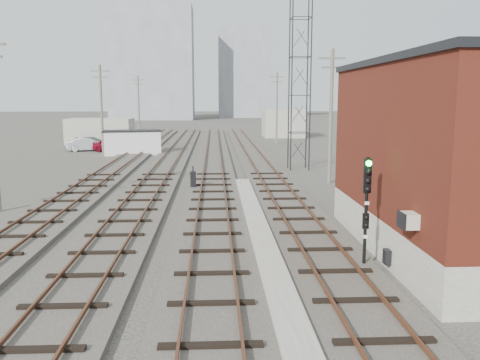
{
  "coord_description": "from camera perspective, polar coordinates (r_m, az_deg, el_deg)",
  "views": [
    {
      "loc": [
        -1.38,
        -6.18,
        5.78
      ],
      "look_at": [
        -0.26,
        15.94,
        2.2
      ],
      "focal_mm": 38.0,
      "sensor_mm": 36.0,
      "label": 1
    }
  ],
  "objects": [
    {
      "name": "ground",
      "position": [
        66.44,
        -1.69,
        4.19
      ],
      "size": [
        320.0,
        320.0,
        0.0
      ],
      "primitive_type": "plane",
      "color": "#282621",
      "rests_on": "ground"
    },
    {
      "name": "utility_pole_left_b",
      "position": [
        52.38,
        -15.29,
        7.79
      ],
      "size": [
        1.8,
        0.24,
        9.0
      ],
      "color": "#595147",
      "rests_on": "ground"
    },
    {
      "name": "platform_curb",
      "position": [
        21.04,
        2.35,
        -6.41
      ],
      "size": [
        0.9,
        28.0,
        0.26
      ],
      "primitive_type": "cube",
      "color": "gray",
      "rests_on": "ground"
    },
    {
      "name": "shed_right",
      "position": [
        76.97,
        4.9,
        6.34
      ],
      "size": [
        6.0,
        6.0,
        4.0
      ],
      "primitive_type": "cube",
      "color": "gray",
      "rests_on": "ground"
    },
    {
      "name": "apartment_right",
      "position": [
        156.62,
        0.56,
        11.83
      ],
      "size": [
        16.0,
        12.0,
        26.0
      ],
      "primitive_type": "cube",
      "color": "gray",
      "rests_on": "ground"
    },
    {
      "name": "track_right",
      "position": [
        45.7,
        2.0,
        2.05
      ],
      "size": [
        3.2,
        90.0,
        0.39
      ],
      "color": "#332D28",
      "rests_on": "ground"
    },
    {
      "name": "signal_mast",
      "position": [
        17.55,
        14.01,
        -2.75
      ],
      "size": [
        0.4,
        0.41,
        3.85
      ],
      "color": "gray",
      "rests_on": "ground"
    },
    {
      "name": "utility_pole_right_a",
      "position": [
        35.09,
        10.18,
        7.44
      ],
      "size": [
        1.8,
        0.24,
        9.0
      ],
      "color": "#595147",
      "rests_on": "ground"
    },
    {
      "name": "shed_left",
      "position": [
        67.9,
        -15.39,
        5.33
      ],
      "size": [
        8.0,
        5.0,
        3.2
      ],
      "primitive_type": "cube",
      "color": "gray",
      "rests_on": "ground"
    },
    {
      "name": "car_grey",
      "position": [
        64.08,
        -16.22,
        4.17
      ],
      "size": [
        4.27,
        2.45,
        1.16
      ],
      "primitive_type": "imported",
      "rotation": [
        0.0,
        0.0,
        1.79
      ],
      "color": "slate",
      "rests_on": "ground"
    },
    {
      "name": "brick_building",
      "position": [
        20.34,
        23.03,
        2.38
      ],
      "size": [
        6.54,
        12.2,
        7.22
      ],
      "color": "gray",
      "rests_on": "ground"
    },
    {
      "name": "lattice_tower",
      "position": [
        41.78,
        6.72,
        11.48
      ],
      "size": [
        1.6,
        1.6,
        15.0
      ],
      "color": "black",
      "rests_on": "ground"
    },
    {
      "name": "apartment_left",
      "position": [
        142.45,
        -9.83,
        12.77
      ],
      "size": [
        22.0,
        14.0,
        30.0
      ],
      "primitive_type": "cube",
      "color": "gray",
      "rests_on": "ground"
    },
    {
      "name": "track_left",
      "position": [
        46.25,
        -12.99,
        1.9
      ],
      "size": [
        3.2,
        90.0,
        0.39
      ],
      "color": "#332D28",
      "rests_on": "ground"
    },
    {
      "name": "utility_pole_right_b",
      "position": [
        64.66,
        4.15,
        8.29
      ],
      "size": [
        1.8,
        0.24,
        9.0
      ],
      "color": "#595147",
      "rests_on": "ground"
    },
    {
      "name": "switch_stand",
      "position": [
        32.35,
        -5.29,
        0.05
      ],
      "size": [
        0.38,
        0.38,
        1.41
      ],
      "rotation": [
        0.0,
        0.0,
        0.2
      ],
      "color": "black",
      "rests_on": "ground"
    },
    {
      "name": "car_red",
      "position": [
        56.83,
        -14.18,
        3.81
      ],
      "size": [
        4.6,
        3.29,
        1.45
      ],
      "primitive_type": "imported",
      "rotation": [
        0.0,
        0.0,
        1.16
      ],
      "color": "maroon",
      "rests_on": "ground"
    },
    {
      "name": "track_mid_left",
      "position": [
        45.72,
        -8.04,
        1.97
      ],
      "size": [
        3.2,
        90.0,
        0.39
      ],
      "color": "#332D28",
      "rests_on": "ground"
    },
    {
      "name": "utility_pole_left_c",
      "position": [
        76.99,
        -11.31,
        8.28
      ],
      "size": [
        1.8,
        0.24,
        9.0
      ],
      "color": "#595147",
      "rests_on": "ground"
    },
    {
      "name": "track_mid_right",
      "position": [
        45.53,
        -3.02,
        2.01
      ],
      "size": [
        3.2,
        90.0,
        0.39
      ],
      "color": "#332D28",
      "rests_on": "ground"
    },
    {
      "name": "site_trailer",
      "position": [
        53.71,
        -12.07,
        4.17
      ],
      "size": [
        6.39,
        3.74,
        2.52
      ],
      "rotation": [
        0.0,
        0.0,
        0.2
      ],
      "color": "silver",
      "rests_on": "ground"
    },
    {
      "name": "car_silver",
      "position": [
        58.57,
        -16.79,
        3.84
      ],
      "size": [
        4.66,
        2.75,
        1.45
      ],
      "primitive_type": "imported",
      "rotation": [
        0.0,
        0.0,
        1.87
      ],
      "color": "#AFB2B7",
      "rests_on": "ground"
    }
  ]
}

